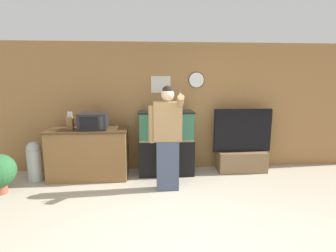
{
  "coord_description": "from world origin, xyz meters",
  "views": [
    {
      "loc": [
        -0.33,
        -2.75,
        1.88
      ],
      "look_at": [
        -0.01,
        1.83,
        1.05
      ],
      "focal_mm": 28.0,
      "sensor_mm": 36.0,
      "label": 1
    }
  ],
  "objects_px": {
    "person_standing": "(167,137)",
    "microwave": "(93,121)",
    "trash_bin": "(35,161)",
    "tv_on_stand": "(242,153)",
    "counter_island": "(89,154)",
    "knife_block": "(70,123)",
    "aquarium_on_stand": "(166,143)"
  },
  "relations": [
    {
      "from": "tv_on_stand",
      "to": "person_standing",
      "type": "distance_m",
      "value": 1.86
    },
    {
      "from": "microwave",
      "to": "tv_on_stand",
      "type": "height_order",
      "value": "tv_on_stand"
    },
    {
      "from": "tv_on_stand",
      "to": "counter_island",
      "type": "bearing_deg",
      "value": -177.08
    },
    {
      "from": "microwave",
      "to": "person_standing",
      "type": "height_order",
      "value": "person_standing"
    },
    {
      "from": "counter_island",
      "to": "microwave",
      "type": "bearing_deg",
      "value": -20.28
    },
    {
      "from": "trash_bin",
      "to": "aquarium_on_stand",
      "type": "bearing_deg",
      "value": 4.32
    },
    {
      "from": "knife_block",
      "to": "aquarium_on_stand",
      "type": "bearing_deg",
      "value": 4.19
    },
    {
      "from": "aquarium_on_stand",
      "to": "tv_on_stand",
      "type": "xyz_separation_m",
      "value": [
        1.55,
        0.03,
        -0.26
      ]
    },
    {
      "from": "microwave",
      "to": "person_standing",
      "type": "bearing_deg",
      "value": -24.14
    },
    {
      "from": "microwave",
      "to": "tv_on_stand",
      "type": "relative_size",
      "value": 0.4
    },
    {
      "from": "tv_on_stand",
      "to": "microwave",
      "type": "bearing_deg",
      "value": -176.09
    },
    {
      "from": "person_standing",
      "to": "trash_bin",
      "type": "distance_m",
      "value": 2.56
    },
    {
      "from": "knife_block",
      "to": "aquarium_on_stand",
      "type": "height_order",
      "value": "knife_block"
    },
    {
      "from": "counter_island",
      "to": "tv_on_stand",
      "type": "relative_size",
      "value": 1.15
    },
    {
      "from": "person_standing",
      "to": "counter_island",
      "type": "bearing_deg",
      "value": 156.18
    },
    {
      "from": "aquarium_on_stand",
      "to": "trash_bin",
      "type": "relative_size",
      "value": 1.7
    },
    {
      "from": "aquarium_on_stand",
      "to": "tv_on_stand",
      "type": "height_order",
      "value": "tv_on_stand"
    },
    {
      "from": "counter_island",
      "to": "tv_on_stand",
      "type": "distance_m",
      "value": 3.04
    },
    {
      "from": "microwave",
      "to": "trash_bin",
      "type": "distance_m",
      "value": 1.32
    },
    {
      "from": "counter_island",
      "to": "person_standing",
      "type": "relative_size",
      "value": 0.84
    },
    {
      "from": "person_standing",
      "to": "aquarium_on_stand",
      "type": "bearing_deg",
      "value": 87.49
    },
    {
      "from": "person_standing",
      "to": "microwave",
      "type": "bearing_deg",
      "value": 155.86
    },
    {
      "from": "counter_island",
      "to": "knife_block",
      "type": "relative_size",
      "value": 4.42
    },
    {
      "from": "person_standing",
      "to": "trash_bin",
      "type": "height_order",
      "value": "person_standing"
    },
    {
      "from": "counter_island",
      "to": "microwave",
      "type": "distance_m",
      "value": 0.64
    },
    {
      "from": "counter_island",
      "to": "aquarium_on_stand",
      "type": "height_order",
      "value": "aquarium_on_stand"
    },
    {
      "from": "knife_block",
      "to": "tv_on_stand",
      "type": "height_order",
      "value": "tv_on_stand"
    },
    {
      "from": "counter_island",
      "to": "aquarium_on_stand",
      "type": "distance_m",
      "value": 1.49
    },
    {
      "from": "knife_block",
      "to": "tv_on_stand",
      "type": "xyz_separation_m",
      "value": [
        3.34,
        0.16,
        -0.71
      ]
    },
    {
      "from": "microwave",
      "to": "tv_on_stand",
      "type": "distance_m",
      "value": 3.01
    },
    {
      "from": "counter_island",
      "to": "tv_on_stand",
      "type": "height_order",
      "value": "tv_on_stand"
    },
    {
      "from": "aquarium_on_stand",
      "to": "person_standing",
      "type": "distance_m",
      "value": 0.82
    }
  ]
}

